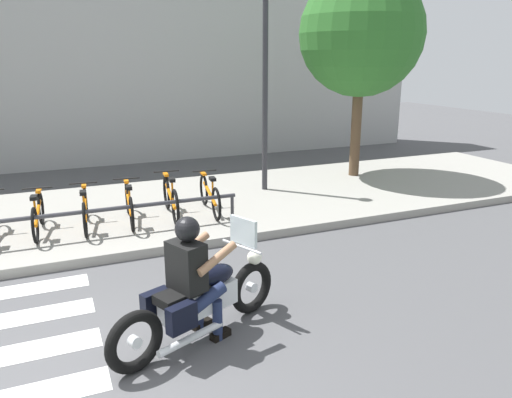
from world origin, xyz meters
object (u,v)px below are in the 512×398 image
object	(u,v)px
bicycle_3	(85,209)
bike_rack	(87,213)
bicycle_4	(129,204)
bicycle_5	(171,198)
bicycle_2	(38,214)
tree_near_rack	(361,34)
motorcycle	(200,300)
street_lamp	(265,72)
bicycle_6	(210,195)
rider	(193,271)

from	to	relation	value
bicycle_3	bike_rack	distance (m)	0.56
bicycle_4	bicycle_5	bearing A→B (deg)	-0.09
bicycle_5	bicycle_2	bearing A→B (deg)	179.97
bicycle_2	bike_rack	world-z (taller)	bicycle_2
bicycle_5	tree_near_rack	world-z (taller)	tree_near_rack
motorcycle	street_lamp	xyz separation A→B (m)	(3.06, 5.12, 2.25)
motorcycle	tree_near_rack	size ratio (longest dim) A/B	0.43
street_lamp	tree_near_rack	size ratio (longest dim) A/B	0.90
bike_rack	street_lamp	world-z (taller)	street_lamp
bicycle_2	bicycle_6	world-z (taller)	bicycle_6
motorcycle	bicycle_3	size ratio (longest dim) A/B	1.30
bicycle_3	bicycle_6	world-z (taller)	bicycle_6
bicycle_6	motorcycle	bearing A→B (deg)	-109.36
bicycle_3	bike_rack	xyz separation A→B (m)	(-0.00, -0.56, 0.09)
bicycle_3	bicycle_5	xyz separation A→B (m)	(1.50, -0.00, 0.03)
rider	bike_rack	world-z (taller)	rider
street_lamp	tree_near_rack	xyz separation A→B (m)	(2.65, 0.40, 0.82)
bicycle_4	tree_near_rack	distance (m)	6.76
bicycle_5	street_lamp	xyz separation A→B (m)	(2.42, 1.18, 2.20)
bicycle_2	bicycle_4	xyz separation A→B (m)	(1.50, -0.00, 0.01)
bicycle_5	bike_rack	xyz separation A→B (m)	(-1.50, -0.55, 0.06)
bike_rack	bicycle_2	bearing A→B (deg)	143.56
rider	bicycle_6	size ratio (longest dim) A/B	0.86
bicycle_5	bicycle_6	size ratio (longest dim) A/B	1.04
motorcycle	bike_rack	world-z (taller)	motorcycle
motorcycle	rider	xyz separation A→B (m)	(-0.07, -0.03, 0.37)
bicycle_5	bicycle_3	bearing A→B (deg)	179.94
street_lamp	bicycle_3	bearing A→B (deg)	-163.32
bicycle_6	tree_near_rack	world-z (taller)	tree_near_rack
rider	bicycle_6	xyz separation A→B (m)	(1.46, 3.97, -0.34)
bicycle_6	bike_rack	size ratio (longest dim) A/B	0.33
bicycle_2	bike_rack	size ratio (longest dim) A/B	0.31
bicycle_3	bicycle_2	bearing A→B (deg)	-179.98
bicycle_5	bike_rack	distance (m)	1.60
tree_near_rack	bicycle_5	bearing A→B (deg)	-162.71
street_lamp	bicycle_4	bearing A→B (deg)	-159.66
bicycle_2	bicycle_4	world-z (taller)	bicycle_4
rider	bicycle_6	distance (m)	4.25
motorcycle	bicycle_2	size ratio (longest dim) A/B	1.37
bicycle_2	bicycle_5	xyz separation A→B (m)	(2.26, -0.00, 0.03)
rider	bicycle_2	xyz separation A→B (m)	(-1.55, 3.97, -0.35)
bicycle_4	bike_rack	bearing A→B (deg)	-143.60
tree_near_rack	motorcycle	bearing A→B (deg)	-135.92
bicycle_6	bike_rack	bearing A→B (deg)	-166.19
bicycle_4	bicycle_6	distance (m)	1.50
rider	bicycle_4	bearing A→B (deg)	90.66
motorcycle	bicycle_2	world-z (taller)	motorcycle
bicycle_3	tree_near_rack	world-z (taller)	tree_near_rack
rider	tree_near_rack	world-z (taller)	tree_near_rack
bicycle_5	street_lamp	distance (m)	3.48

